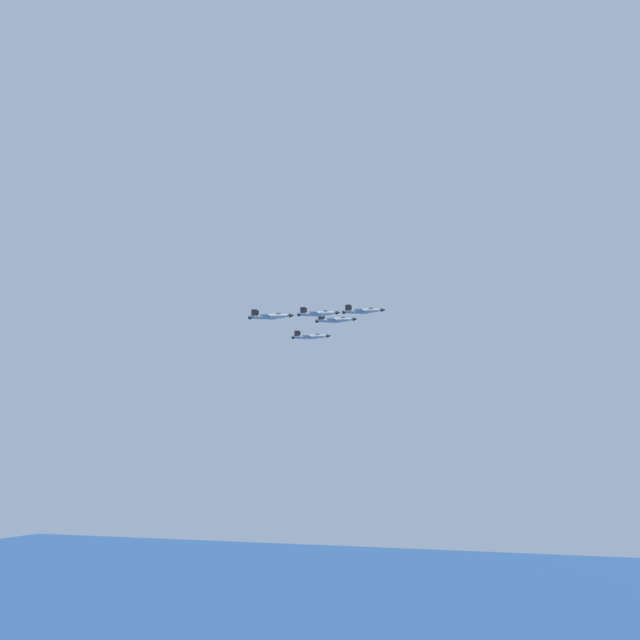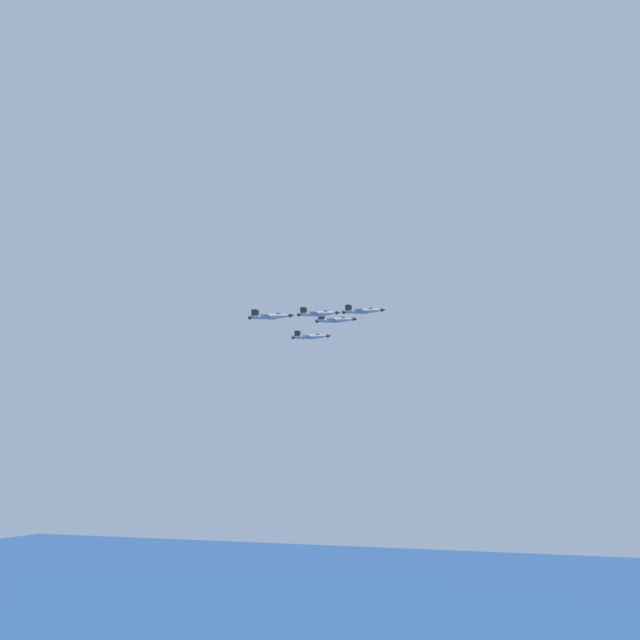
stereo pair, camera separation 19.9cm
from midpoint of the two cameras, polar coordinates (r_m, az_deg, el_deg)
The scene contains 5 objects.
jet_lead at distance 269.83m, azimuth 3.14°, elevation 0.67°, with size 15.46×9.40×3.25m.
jet_left_wingman at distance 283.39m, azimuth 1.13°, elevation 0.01°, with size 15.92×9.68×3.35m.
jet_right_wingman at distance 262.33m, azimuth -0.17°, elevation 0.48°, with size 15.07×9.23×3.17m.
jet_left_outer at distance 296.79m, azimuth -0.71°, elevation -1.21°, with size 15.64×9.57×3.29m.
jet_right_outer at distance 255.76m, azimuth -3.66°, elevation 0.28°, with size 15.88×9.72×3.34m.
Camera 1 is at (78.69, -231.76, 95.24)m, focal length 43.86 mm.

